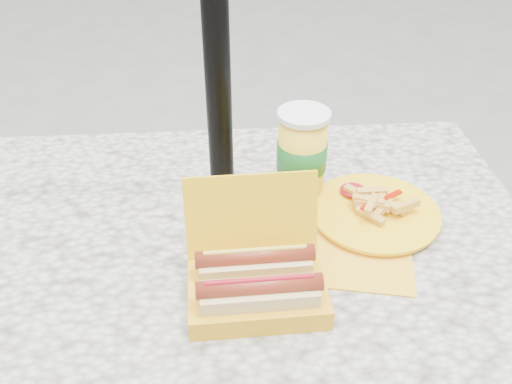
{
  "coord_description": "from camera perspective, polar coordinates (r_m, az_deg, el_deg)",
  "views": [
    {
      "loc": [
        0.0,
        -0.79,
        1.42
      ],
      "look_at": [
        0.06,
        0.06,
        0.8
      ],
      "focal_mm": 38.0,
      "sensor_mm": 36.0,
      "label": 1
    }
  ],
  "objects": [
    {
      "name": "fries_plate",
      "position": [
        1.08,
        12.17,
        -2.27
      ],
      "size": [
        0.3,
        0.35,
        0.05
      ],
      "rotation": [
        0.0,
        0.0,
        -0.23
      ],
      "color": "gold",
      "rests_on": "picnic_table"
    },
    {
      "name": "picnic_table",
      "position": [
        1.11,
        -3.15,
        -8.66
      ],
      "size": [
        1.2,
        0.8,
        0.75
      ],
      "color": "beige",
      "rests_on": "ground"
    },
    {
      "name": "soda_cup",
      "position": [
        1.08,
        4.84,
        3.91
      ],
      "size": [
        0.1,
        0.1,
        0.19
      ],
      "rotation": [
        0.0,
        0.0,
        -0.02
      ],
      "color": "yellow",
      "rests_on": "picnic_table"
    },
    {
      "name": "umbrella_pole",
      "position": [
        1.0,
        -4.3,
        17.28
      ],
      "size": [
        0.05,
        0.05,
        2.2
      ],
      "primitive_type": "cylinder",
      "color": "black",
      "rests_on": "ground"
    },
    {
      "name": "hotdog_box",
      "position": [
        0.89,
        0.09,
        -9.32
      ],
      "size": [
        0.23,
        0.19,
        0.18
      ],
      "rotation": [
        0.0,
        0.0,
        0.03
      ],
      "color": "yellow",
      "rests_on": "picnic_table"
    }
  ]
}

